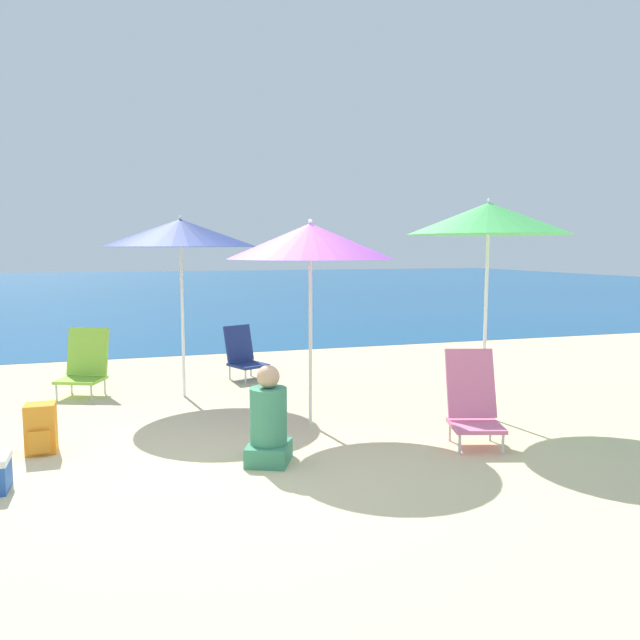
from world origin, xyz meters
TOP-DOWN VIEW (x-y plane):
  - ground_plane at (0.00, 0.00)m, footprint 60.00×60.00m
  - sea_water at (0.00, 25.11)m, footprint 60.00×40.00m
  - beach_umbrella_navy at (-0.45, 2.22)m, footprint 1.78×1.78m
  - beach_umbrella_purple at (0.64, 0.58)m, footprint 1.62×1.62m
  - beach_umbrella_green at (2.47, 0.37)m, footprint 1.65×1.65m
  - beach_chair_navy at (0.42, 3.03)m, footprint 0.58×0.64m
  - beach_chair_pink at (1.87, -0.41)m, footprint 0.59×0.68m
  - beach_chair_lime at (-1.57, 2.67)m, footprint 0.65×0.65m
  - person_seated_near at (-0.00, -0.35)m, footprint 0.47×0.50m
  - backpack_orange at (-1.82, 0.48)m, footprint 0.25×0.25m

SIDE VIEW (x-z plane):
  - ground_plane at x=0.00m, z-range 0.00..0.00m
  - sea_water at x=0.00m, z-range 0.00..0.01m
  - backpack_orange at x=-1.82m, z-range 0.00..0.43m
  - person_seated_near at x=0.00m, z-range -0.08..0.74m
  - beach_chair_navy at x=0.42m, z-range -0.02..0.69m
  - beach_chair_lime at x=-1.57m, z-range -0.02..0.78m
  - beach_chair_pink at x=1.87m, z-range -0.03..0.81m
  - beach_umbrella_purple at x=0.64m, z-range 0.81..2.84m
  - beach_umbrella_navy at x=-0.45m, z-range 0.87..3.00m
  - beach_umbrella_green at x=2.47m, z-range 0.93..3.19m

